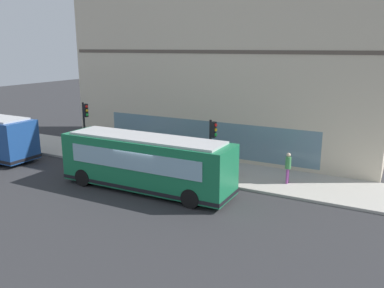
{
  "coord_description": "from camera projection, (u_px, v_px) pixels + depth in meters",
  "views": [
    {
      "loc": [
        -17.2,
        -12.14,
        7.83
      ],
      "look_at": [
        3.1,
        -1.22,
        2.16
      ],
      "focal_mm": 37.11,
      "sensor_mm": 36.0,
      "label": 1
    }
  ],
  "objects": [
    {
      "name": "pedestrian_near_hydrant",
      "position": [
        210.0,
        158.0,
        24.48
      ],
      "size": [
        0.32,
        0.32,
        1.71
      ],
      "color": "silver",
      "rests_on": "sidewalk_curb"
    },
    {
      "name": "building_corner",
      "position": [
        227.0,
        61.0,
        29.93
      ],
      "size": [
        7.64,
        22.89,
        13.64
      ],
      "color": "beige",
      "rests_on": "ground"
    },
    {
      "name": "ground",
      "position": [
        147.0,
        191.0,
        22.16
      ],
      "size": [
        120.0,
        120.0,
        0.0
      ],
      "primitive_type": "plane",
      "color": "#2D2D30"
    },
    {
      "name": "traffic_light_down_block",
      "position": [
        85.0,
        120.0,
        27.51
      ],
      "size": [
        0.32,
        0.49,
        3.95
      ],
      "color": "black",
      "rests_on": "sidewalk_curb"
    },
    {
      "name": "newspaper_vending_box",
      "position": [
        183.0,
        166.0,
        24.59
      ],
      "size": [
        0.44,
        0.42,
        0.9
      ],
      "color": "#263F99",
      "rests_on": "sidewalk_curb"
    },
    {
      "name": "pedestrian_walking_along_curb",
      "position": [
        288.0,
        166.0,
        22.7
      ],
      "size": [
        0.32,
        0.32,
        1.82
      ],
      "color": "#8C3F8C",
      "rests_on": "sidewalk_curb"
    },
    {
      "name": "sidewalk_curb",
      "position": [
        189.0,
        167.0,
        26.33
      ],
      "size": [
        4.59,
        40.0,
        0.15
      ],
      "primitive_type": "cube",
      "color": "#B2ADA3",
      "rests_on": "ground"
    },
    {
      "name": "traffic_light_near_corner",
      "position": [
        212.0,
        139.0,
        22.84
      ],
      "size": [
        0.32,
        0.49,
        3.61
      ],
      "color": "black",
      "rests_on": "sidewalk_curb"
    },
    {
      "name": "pedestrian_near_building_entrance",
      "position": [
        142.0,
        147.0,
        26.88
      ],
      "size": [
        0.32,
        0.32,
        1.78
      ],
      "color": "#3F8C4C",
      "rests_on": "sidewalk_curb"
    },
    {
      "name": "city_bus_nearside",
      "position": [
        146.0,
        163.0,
        21.97
      ],
      "size": [
        2.69,
        10.07,
        3.07
      ],
      "color": "#197247",
      "rests_on": "ground"
    },
    {
      "name": "fire_hydrant",
      "position": [
        234.0,
        171.0,
        24.05
      ],
      "size": [
        0.35,
        0.35,
        0.74
      ],
      "color": "red",
      "rests_on": "sidewalk_curb"
    }
  ]
}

